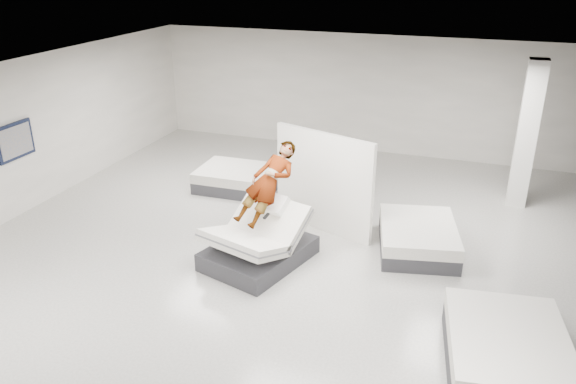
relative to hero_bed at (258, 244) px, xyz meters
The scene contains 10 objects.
room 1.32m from the hero_bed, 24.89° to the right, with size 14.00×14.04×3.20m.
hero_bed is the anchor object (origin of this frame).
person 0.89m from the hero_bed, 73.68° to the left, with size 0.62×0.41×1.71m, color slate.
remote 0.66m from the hero_bed, 25.46° to the right, with size 0.05×0.14×0.03m, color black.
divider_panel 1.90m from the hero_bed, 66.49° to the left, with size 2.24×0.10×2.04m, color white.
flat_bed_right_far 3.01m from the hero_bed, 28.42° to the left, with size 1.74×2.08×0.50m.
flat_bed_right_near 4.48m from the hero_bed, 20.07° to the right, with size 1.79×2.22×0.56m.
flat_bed_left_far 3.49m from the hero_bed, 120.37° to the left, with size 1.85×1.41×0.50m.
column 6.29m from the hero_bed, 44.18° to the left, with size 0.40×0.40×3.20m, color white.
wall_poster 5.65m from the hero_bed, behind, with size 0.06×0.95×0.75m.
Camera 1 is at (3.05, -7.98, 5.18)m, focal length 35.00 mm.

